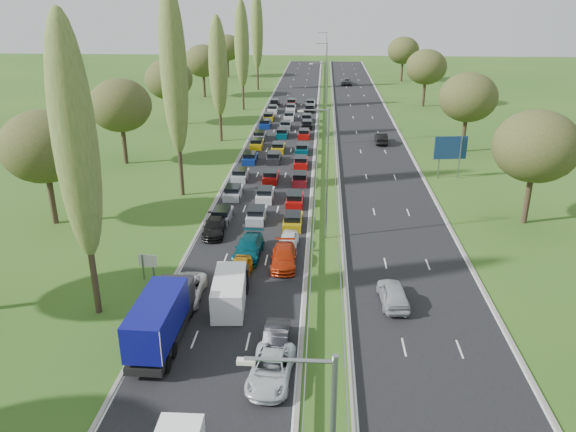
# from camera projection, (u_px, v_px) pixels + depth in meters

# --- Properties ---
(ground) EXTENTS (260.00, 260.00, 0.00)m
(ground) POSITION_uv_depth(u_px,v_px,m) (326.00, 141.00, 86.11)
(ground) COLOR #2B541A
(ground) RESTS_ON ground
(near_carriageway) EXTENTS (10.50, 215.00, 0.04)m
(near_carriageway) POSITION_uv_depth(u_px,v_px,m) (283.00, 136.00, 88.82)
(near_carriageway) COLOR black
(near_carriageway) RESTS_ON ground
(far_carriageway) EXTENTS (10.50, 215.00, 0.04)m
(far_carriageway) POSITION_uv_depth(u_px,v_px,m) (369.00, 138.00, 88.03)
(far_carriageway) COLOR black
(far_carriageway) RESTS_ON ground
(central_reservation) EXTENTS (2.36, 215.00, 0.32)m
(central_reservation) POSITION_uv_depth(u_px,v_px,m) (326.00, 134.00, 88.22)
(central_reservation) COLOR gray
(central_reservation) RESTS_ON ground
(lamp_columns) EXTENTS (0.18, 140.18, 12.00)m
(lamp_columns) POSITION_uv_depth(u_px,v_px,m) (327.00, 104.00, 82.04)
(lamp_columns) COLOR gray
(lamp_columns) RESTS_ON ground
(poplar_row) EXTENTS (2.80, 127.80, 22.44)m
(poplar_row) POSITION_uv_depth(u_px,v_px,m) (203.00, 66.00, 71.51)
(poplar_row) COLOR #2D2116
(poplar_row) RESTS_ON ground
(woodland_left) EXTENTS (8.00, 166.00, 11.10)m
(woodland_left) POSITION_uv_depth(u_px,v_px,m) (111.00, 111.00, 68.71)
(woodland_left) COLOR #2D2116
(woodland_left) RESTS_ON ground
(woodland_right) EXTENTS (8.00, 153.00, 11.10)m
(woodland_right) POSITION_uv_depth(u_px,v_px,m) (484.00, 109.00, 69.76)
(woodland_right) COLOR #2D2116
(woodland_right) RESTS_ON ground
(traffic_queue_fill) EXTENTS (9.05, 67.56, 0.80)m
(traffic_queue_fill) POSITION_uv_depth(u_px,v_px,m) (281.00, 141.00, 84.10)
(traffic_queue_fill) COLOR slate
(traffic_queue_fill) RESTS_ON ground
(near_car_2) EXTENTS (2.41, 5.10, 1.41)m
(near_car_2) POSITION_uv_depth(u_px,v_px,m) (186.00, 290.00, 41.12)
(near_car_2) COLOR silver
(near_car_2) RESTS_ON near_carriageway
(near_car_3) EXTENTS (2.31, 4.96, 1.40)m
(near_car_3) POSITION_uv_depth(u_px,v_px,m) (214.00, 227.00, 52.30)
(near_car_3) COLOR black
(near_car_3) RESTS_ON near_carriageway
(near_car_7) EXTENTS (2.45, 5.43, 1.54)m
(near_car_7) POSITION_uv_depth(u_px,v_px,m) (249.00, 248.00, 47.85)
(near_car_7) COLOR #054450
(near_car_7) RESTS_ON near_carriageway
(near_car_8) EXTENTS (1.78, 4.34, 1.47)m
(near_car_8) POSITION_uv_depth(u_px,v_px,m) (239.00, 270.00, 44.10)
(near_car_8) COLOR #C87E0D
(near_car_8) RESTS_ON near_carriageway
(near_car_9) EXTENTS (1.61, 4.43, 1.45)m
(near_car_9) POSITION_uv_depth(u_px,v_px,m) (276.00, 340.00, 35.14)
(near_car_9) COLOR black
(near_car_9) RESTS_ON near_carriageway
(near_car_10) EXTENTS (2.76, 5.33, 1.44)m
(near_car_10) POSITION_uv_depth(u_px,v_px,m) (271.00, 369.00, 32.43)
(near_car_10) COLOR silver
(near_car_10) RESTS_ON near_carriageway
(near_car_11) EXTENTS (2.16, 5.06, 1.45)m
(near_car_11) POSITION_uv_depth(u_px,v_px,m) (284.00, 257.00, 46.24)
(near_car_11) COLOR #AE280A
(near_car_11) RESTS_ON near_carriageway
(near_car_12) EXTENTS (1.70, 4.00, 1.35)m
(near_car_12) POSITION_uv_depth(u_px,v_px,m) (289.00, 241.00, 49.38)
(near_car_12) COLOR white
(near_car_12) RESTS_ON near_carriageway
(far_car_0) EXTENTS (2.17, 4.78, 1.59)m
(far_car_0) POSITION_uv_depth(u_px,v_px,m) (393.00, 294.00, 40.46)
(far_car_0) COLOR #A4A9AD
(far_car_0) RESTS_ON far_carriageway
(far_car_1) EXTENTS (1.71, 4.84, 1.59)m
(far_car_1) POSITION_uv_depth(u_px,v_px,m) (381.00, 138.00, 84.30)
(far_car_1) COLOR black
(far_car_1) RESTS_ON far_carriageway
(far_car_2) EXTENTS (2.74, 5.78, 1.59)m
(far_car_2) POSITION_uv_depth(u_px,v_px,m) (346.00, 81.00, 139.79)
(far_car_2) COLOR slate
(far_car_2) RESTS_ON far_carriageway
(blue_lorry) EXTENTS (2.35, 8.46, 3.57)m
(blue_lorry) POSITION_uv_depth(u_px,v_px,m) (162.00, 317.00, 35.52)
(blue_lorry) COLOR black
(blue_lorry) RESTS_ON near_carriageway
(white_van_rear) EXTENTS (2.18, 5.56, 2.23)m
(white_van_rear) POSITION_uv_depth(u_px,v_px,m) (230.00, 290.00, 40.24)
(white_van_rear) COLOR white
(white_van_rear) RESTS_ON near_carriageway
(info_sign) EXTENTS (1.50, 0.32, 2.10)m
(info_sign) POSITION_uv_depth(u_px,v_px,m) (148.00, 263.00, 43.80)
(info_sign) COLOR gray
(info_sign) RESTS_ON ground
(direction_sign) EXTENTS (3.98, 0.64, 5.20)m
(direction_sign) POSITION_uv_depth(u_px,v_px,m) (450.00, 150.00, 67.36)
(direction_sign) COLOR gray
(direction_sign) RESTS_ON ground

